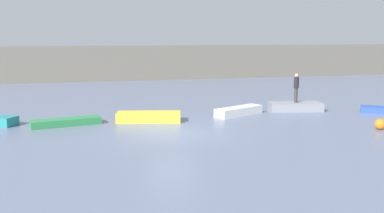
{
  "coord_description": "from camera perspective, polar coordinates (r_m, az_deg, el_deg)",
  "views": [
    {
      "loc": [
        -3.96,
        -20.18,
        4.76
      ],
      "look_at": [
        1.66,
        2.43,
        0.88
      ],
      "focal_mm": 40.0,
      "sensor_mm": 36.0,
      "label": 1
    }
  ],
  "objects": [
    {
      "name": "ground_plane",
      "position": [
        21.11,
        -2.8,
        -3.59
      ],
      "size": [
        120.0,
        120.0,
        0.0
      ],
      "primitive_type": "plane",
      "color": "slate"
    },
    {
      "name": "rowboat_grey",
      "position": [
        28.08,
        13.62,
        -0.02
      ],
      "size": [
        3.51,
        1.89,
        0.54
      ],
      "primitive_type": "cube",
      "rotation": [
        0.0,
        0.0,
        -0.19
      ],
      "color": "gray",
      "rests_on": "ground_plane"
    },
    {
      "name": "mooring_buoy",
      "position": [
        23.9,
        23.79,
        -2.17
      ],
      "size": [
        0.56,
        0.56,
        0.56
      ],
      "primitive_type": "sphere",
      "color": "orange",
      "rests_on": "ground_plane"
    },
    {
      "name": "rowboat_yellow",
      "position": [
        24.01,
        -5.79,
        -1.39
      ],
      "size": [
        3.7,
        1.86,
        0.53
      ],
      "primitive_type": "cube",
      "rotation": [
        0.0,
        0.0,
        -0.22
      ],
      "color": "gold",
      "rests_on": "ground_plane"
    },
    {
      "name": "person_dark_shirt",
      "position": [
        27.9,
        13.73,
        2.63
      ],
      "size": [
        0.32,
        0.32,
        1.85
      ],
      "color": "#38332D",
      "rests_on": "rowboat_grey"
    },
    {
      "name": "rowboat_white",
      "position": [
        26.0,
        6.25,
        -0.61
      ],
      "size": [
        3.36,
        2.29,
        0.49
      ],
      "primitive_type": "cube",
      "rotation": [
        0.0,
        0.0,
        0.46
      ],
      "color": "white",
      "rests_on": "ground_plane"
    },
    {
      "name": "embankment_wall",
      "position": [
        46.29,
        -9.07,
        5.73
      ],
      "size": [
        80.0,
        1.2,
        3.7
      ],
      "primitive_type": "cube",
      "color": "#666056",
      "rests_on": "ground_plane"
    },
    {
      "name": "rowboat_green",
      "position": [
        23.83,
        -16.44,
        -2.0
      ],
      "size": [
        3.74,
        1.65,
        0.38
      ],
      "primitive_type": "cube",
      "rotation": [
        0.0,
        0.0,
        0.21
      ],
      "color": "#2D7F47",
      "rests_on": "ground_plane"
    }
  ]
}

